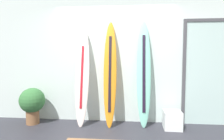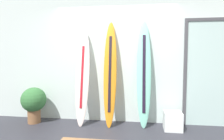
{
  "view_description": "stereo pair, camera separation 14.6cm",
  "coord_description": "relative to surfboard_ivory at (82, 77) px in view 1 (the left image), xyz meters",
  "views": [
    {
      "loc": [
        0.32,
        -2.84,
        1.43
      ],
      "look_at": [
        -0.03,
        0.95,
        1.15
      ],
      "focal_mm": 30.04,
      "sensor_mm": 36.0,
      "label": 1
    },
    {
      "loc": [
        0.46,
        -2.82,
        1.43
      ],
      "look_at": [
        -0.03,
        0.95,
        1.15
      ],
      "focal_mm": 30.04,
      "sensor_mm": 36.0,
      "label": 2
    }
  ],
  "objects": [
    {
      "name": "display_block_left",
      "position": [
        1.82,
        -0.07,
        -0.83
      ],
      "size": [
        0.34,
        0.34,
        0.35
      ],
      "color": "white",
      "rests_on": "ground"
    },
    {
      "name": "wall_back",
      "position": [
        0.65,
        0.36,
        0.39
      ],
      "size": [
        7.2,
        0.2,
        2.8
      ],
      "primitive_type": "cube",
      "color": "silver",
      "rests_on": "ground"
    },
    {
      "name": "potted_plant",
      "position": [
        -1.07,
        -0.06,
        -0.55
      ],
      "size": [
        0.52,
        0.52,
        0.76
      ],
      "color": "brown",
      "rests_on": "ground"
    },
    {
      "name": "surfboard_sunset",
      "position": [
        0.58,
        0.01,
        0.06
      ],
      "size": [
        0.28,
        0.47,
        2.16
      ],
      "color": "orange",
      "rests_on": "ground"
    },
    {
      "name": "glass_door",
      "position": [
        2.67,
        0.24,
        0.12
      ],
      "size": [
        1.18,
        0.06,
        2.19
      ],
      "color": "silver",
      "rests_on": "ground"
    },
    {
      "name": "surfboard_ivory",
      "position": [
        0.0,
        0.0,
        0.0
      ],
      "size": [
        0.3,
        0.45,
        2.01
      ],
      "color": "silver",
      "rests_on": "ground"
    },
    {
      "name": "surfboard_seafoam",
      "position": [
        1.26,
        0.05,
        0.08
      ],
      "size": [
        0.29,
        0.4,
        2.17
      ],
      "color": "#7FCEB8",
      "rests_on": "ground"
    }
  ]
}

